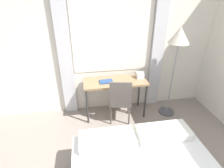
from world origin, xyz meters
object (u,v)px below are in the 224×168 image
object	(u,v)px
telephone	(140,75)
standing_lamp	(178,43)
desk_chair	(120,99)
desk	(115,84)
book	(106,81)

from	to	relation	value
telephone	standing_lamp	bearing A→B (deg)	-18.80
desk_chair	standing_lamp	bearing A→B (deg)	17.88
standing_lamp	telephone	world-z (taller)	standing_lamp
desk	telephone	world-z (taller)	telephone
desk_chair	desk	bearing A→B (deg)	112.68
desk_chair	book	xyz separation A→B (m)	(-0.23, 0.23, 0.26)
standing_lamp	telephone	distance (m)	0.89
desk_chair	book	bearing A→B (deg)	145.87
standing_lamp	book	distance (m)	1.43
desk	desk_chair	xyz separation A→B (m)	(0.05, -0.25, -0.18)
standing_lamp	desk	bearing A→B (deg)	172.90
desk	standing_lamp	size ratio (longest dim) A/B	0.69
standing_lamp	book	xyz separation A→B (m)	(-1.25, 0.11, -0.69)
desk_chair	telephone	distance (m)	0.63
telephone	book	bearing A→B (deg)	-172.94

